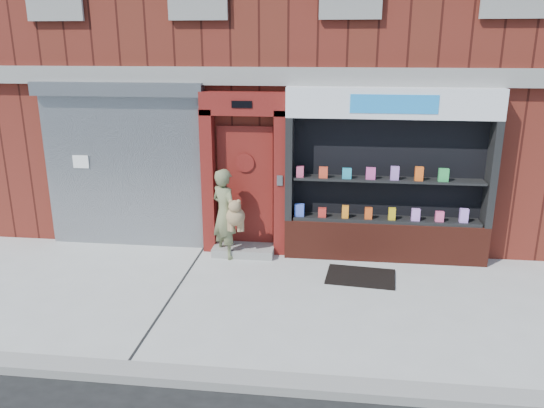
# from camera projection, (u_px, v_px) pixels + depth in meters

# --- Properties ---
(ground) EXTENTS (80.00, 80.00, 0.00)m
(ground) POSITION_uv_depth(u_px,v_px,m) (274.00, 299.00, 7.97)
(ground) COLOR #9E9E99
(ground) RESTS_ON ground
(curb) EXTENTS (60.00, 0.30, 0.12)m
(curb) POSITION_uv_depth(u_px,v_px,m) (251.00, 382.00, 5.91)
(curb) COLOR gray
(curb) RESTS_ON ground
(building) EXTENTS (12.00, 8.16, 8.00)m
(building) POSITION_uv_depth(u_px,v_px,m) (304.00, 29.00, 12.50)
(building) COLOR #5C1C15
(building) RESTS_ON ground
(shutter_bay) EXTENTS (3.10, 0.30, 3.04)m
(shutter_bay) POSITION_uv_depth(u_px,v_px,m) (123.00, 156.00, 9.65)
(shutter_bay) COLOR gray
(shutter_bay) RESTS_ON ground
(red_door_bay) EXTENTS (1.52, 0.58, 2.90)m
(red_door_bay) POSITION_uv_depth(u_px,v_px,m) (244.00, 174.00, 9.40)
(red_door_bay) COLOR #5F1310
(red_door_bay) RESTS_ON ground
(pharmacy_bay) EXTENTS (3.50, 0.41, 3.00)m
(pharmacy_bay) POSITION_uv_depth(u_px,v_px,m) (387.00, 184.00, 9.09)
(pharmacy_bay) COLOR #571E14
(pharmacy_bay) RESTS_ON ground
(woman) EXTENTS (0.74, 0.68, 1.62)m
(woman) POSITION_uv_depth(u_px,v_px,m) (226.00, 214.00, 9.30)
(woman) COLOR #666B46
(woman) RESTS_ON ground
(doormat) EXTENTS (1.17, 0.88, 0.03)m
(doormat) POSITION_uv_depth(u_px,v_px,m) (361.00, 277.00, 8.69)
(doormat) COLOR black
(doormat) RESTS_ON ground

